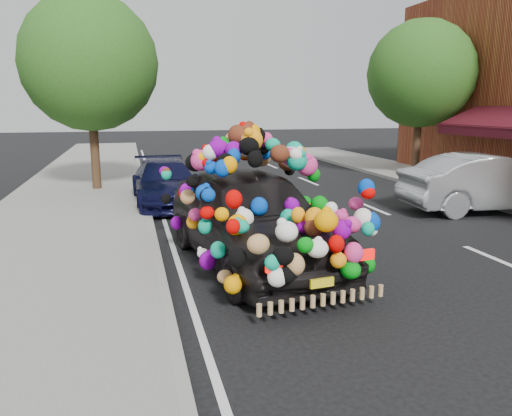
{
  "coord_description": "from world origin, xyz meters",
  "views": [
    {
      "loc": [
        -2.73,
        -7.17,
        2.73
      ],
      "look_at": [
        -0.64,
        1.09,
        0.98
      ],
      "focal_mm": 35.0,
      "sensor_mm": 36.0,
      "label": 1
    }
  ],
  "objects": [
    {
      "name": "sidewalk",
      "position": [
        -4.3,
        0.0,
        0.06
      ],
      "size": [
        4.0,
        60.0,
        0.12
      ],
      "primitive_type": "cube",
      "color": "gray",
      "rests_on": "ground"
    },
    {
      "name": "plush_art_car",
      "position": [
        -0.74,
        1.03,
        1.21
      ],
      "size": [
        3.02,
        5.41,
        2.33
      ],
      "rotation": [
        0.0,
        0.0,
        0.13
      ],
      "color": "black",
      "rests_on": "ground"
    },
    {
      "name": "kerb",
      "position": [
        -2.35,
        0.0,
        0.07
      ],
      "size": [
        0.15,
        60.0,
        0.13
      ],
      "primitive_type": "cube",
      "color": "gray",
      "rests_on": "ground"
    },
    {
      "name": "tree_far_b",
      "position": [
        8.0,
        10.0,
        3.89
      ],
      "size": [
        4.0,
        4.0,
        5.9
      ],
      "color": "#332114",
      "rests_on": "ground"
    },
    {
      "name": "lane_markings",
      "position": [
        3.6,
        0.0,
        0.01
      ],
      "size": [
        6.0,
        50.0,
        0.01
      ],
      "primitive_type": null,
      "color": "silver",
      "rests_on": "ground"
    },
    {
      "name": "tree_near_sidewalk",
      "position": [
        -3.8,
        9.5,
        4.02
      ],
      "size": [
        4.2,
        4.2,
        6.13
      ],
      "color": "#332114",
      "rests_on": "ground"
    },
    {
      "name": "navy_sedan",
      "position": [
        -1.79,
        6.86,
        0.62
      ],
      "size": [
        1.87,
        4.32,
        1.24
      ],
      "primitive_type": "imported",
      "rotation": [
        0.0,
        0.0,
        0.03
      ],
      "color": "black",
      "rests_on": "ground"
    },
    {
      "name": "ground",
      "position": [
        0.0,
        0.0,
        0.0
      ],
      "size": [
        100.0,
        100.0,
        0.0
      ],
      "primitive_type": "plane",
      "color": "black",
      "rests_on": "ground"
    },
    {
      "name": "silver_hatchback",
      "position": [
        6.34,
        3.77,
        0.75
      ],
      "size": [
        4.69,
        1.95,
        1.51
      ],
      "primitive_type": "imported",
      "rotation": [
        0.0,
        0.0,
        1.49
      ],
      "color": "#9EA0A5",
      "rests_on": "ground"
    }
  ]
}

